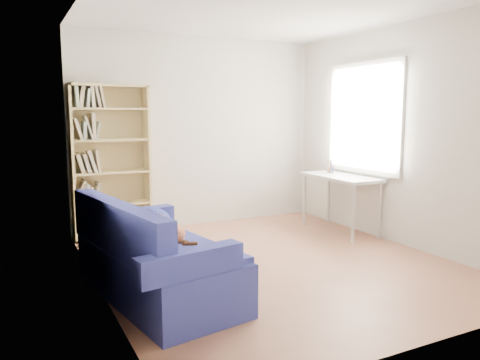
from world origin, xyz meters
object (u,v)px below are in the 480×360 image
(sofa, at_px, (154,260))
(desk, at_px, (340,182))
(pen_cup, at_px, (330,168))
(bookshelf, at_px, (111,168))

(sofa, xyz_separation_m, desk, (2.83, 1.06, 0.35))
(desk, relative_size, pen_cup, 6.29)
(sofa, height_order, bookshelf, bookshelf)
(sofa, height_order, pen_cup, pen_cup)
(bookshelf, distance_m, desk, 2.95)
(bookshelf, relative_size, desk, 1.69)
(desk, bearing_deg, sofa, -159.42)
(bookshelf, bearing_deg, sofa, -92.79)
(pen_cup, bearing_deg, sofa, -154.82)
(sofa, relative_size, desk, 1.64)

